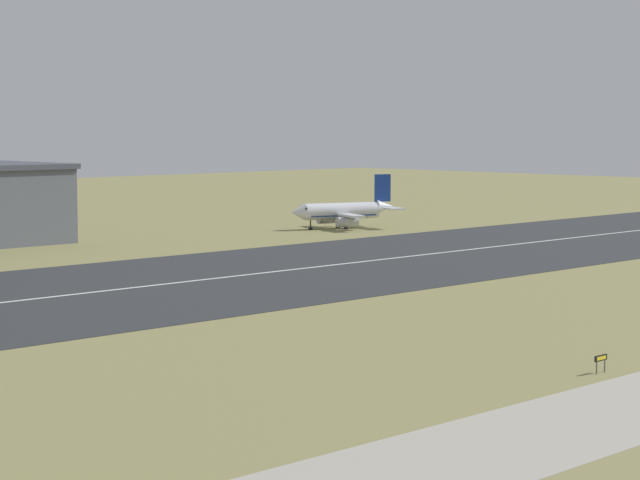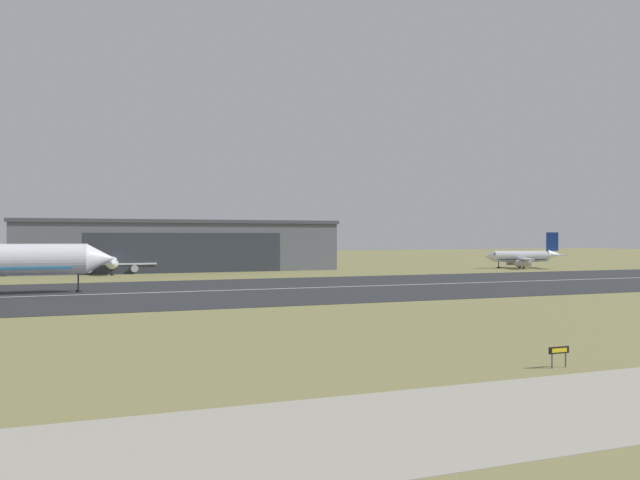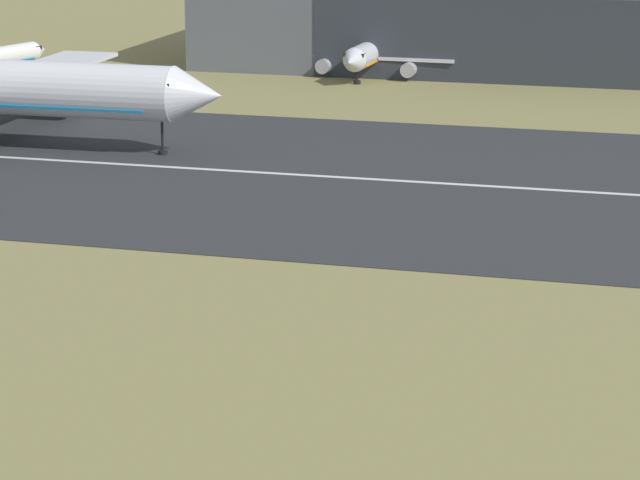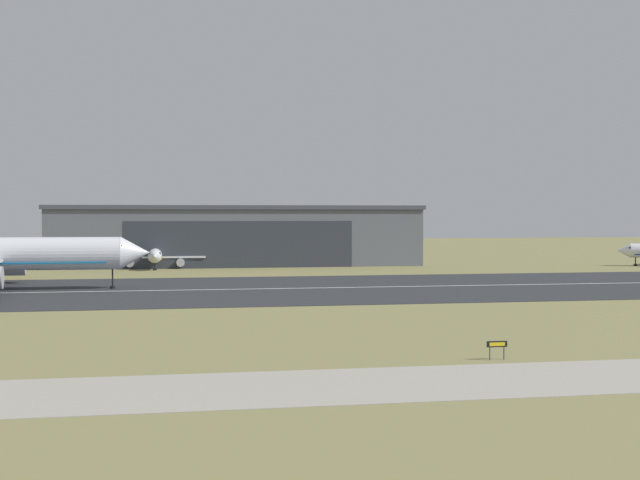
# 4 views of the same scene
# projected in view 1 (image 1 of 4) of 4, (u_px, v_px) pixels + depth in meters

# --- Properties ---
(ground_plane) EXTENTS (640.66, 640.66, 0.00)m
(ground_plane) POSITION_uv_depth(u_px,v_px,m) (488.00, 327.00, 124.46)
(ground_plane) COLOR olive
(runway_strip) EXTENTS (400.66, 52.74, 0.06)m
(runway_strip) POSITION_uv_depth(u_px,v_px,m) (181.00, 282.00, 159.13)
(runway_strip) COLOR #2B2D30
(runway_strip) RESTS_ON ground_plane
(runway_centreline) EXTENTS (360.59, 0.70, 0.01)m
(runway_centreline) POSITION_uv_depth(u_px,v_px,m) (181.00, 282.00, 159.12)
(runway_centreline) COLOR silver
(runway_centreline) RESTS_ON runway_strip
(airplane_parked_west) EXTENTS (22.81, 18.44, 10.38)m
(airplane_parked_west) POSITION_uv_depth(u_px,v_px,m) (343.00, 211.00, 241.03)
(airplane_parked_west) COLOR silver
(airplane_parked_west) RESTS_ON ground_plane
(runway_sign) EXTENTS (1.71, 0.14, 1.50)m
(runway_sign) POSITION_uv_depth(u_px,v_px,m) (601.00, 359.00, 101.29)
(runway_sign) COLOR #4C4C51
(runway_sign) RESTS_ON ground_plane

